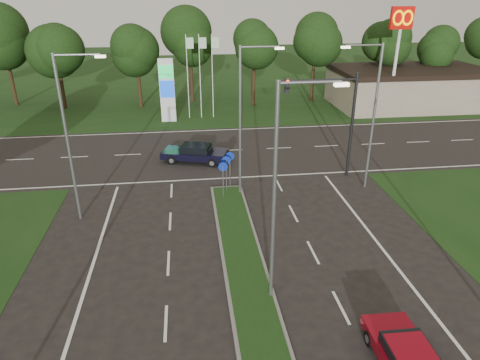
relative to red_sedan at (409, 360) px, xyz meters
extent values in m
cube|color=#163210|center=(-4.55, 53.41, -0.61)|extent=(160.00, 50.00, 0.02)
cube|color=black|center=(-4.55, 22.41, -0.61)|extent=(160.00, 12.00, 0.02)
cube|color=slate|center=(-4.55, 2.41, -0.55)|extent=(2.00, 26.00, 0.12)
cube|color=gray|center=(17.45, 34.41, 1.39)|extent=(16.00, 9.00, 4.00)
cylinder|color=gray|center=(-3.75, 4.41, 3.89)|extent=(0.16, 0.16, 9.00)
cylinder|color=gray|center=(-2.65, 4.41, 8.29)|extent=(2.20, 0.10, 0.10)
cube|color=#FFF2CC|center=(-1.55, 4.41, 8.19)|extent=(0.50, 0.22, 0.12)
cylinder|color=gray|center=(-3.75, 14.41, 3.89)|extent=(0.16, 0.16, 9.00)
cylinder|color=gray|center=(-2.65, 14.41, 8.29)|extent=(2.20, 0.10, 0.10)
cube|color=#FFF2CC|center=(-1.55, 14.41, 8.19)|extent=(0.50, 0.22, 0.12)
cylinder|color=gray|center=(-13.05, 12.41, 3.89)|extent=(0.16, 0.16, 9.00)
cylinder|color=gray|center=(-11.95, 12.41, 8.29)|extent=(2.20, 0.10, 0.10)
cube|color=#FFF2CC|center=(-10.85, 12.41, 8.19)|extent=(0.50, 0.22, 0.12)
cylinder|color=gray|center=(4.45, 14.41, 3.89)|extent=(0.16, 0.16, 9.00)
cylinder|color=gray|center=(3.35, 14.41, 8.29)|extent=(2.20, 0.10, 0.10)
cube|color=#FFF2CC|center=(2.25, 14.41, 8.19)|extent=(0.50, 0.22, 0.12)
cylinder|color=black|center=(3.95, 16.41, 2.89)|extent=(0.20, 0.20, 7.00)
cylinder|color=black|center=(1.45, 16.41, 5.99)|extent=(5.00, 0.14, 0.14)
cube|color=black|center=(-0.55, 16.41, 5.69)|extent=(0.28, 0.28, 0.90)
sphere|color=#FF190C|center=(-0.55, 16.23, 5.99)|extent=(0.20, 0.20, 0.20)
cylinder|color=gray|center=(-4.85, 13.91, 0.49)|extent=(0.06, 0.06, 2.20)
cylinder|color=#0C26A5|center=(-4.85, 13.91, 1.49)|extent=(0.56, 0.04, 0.56)
cylinder|color=gray|center=(-4.55, 14.91, 0.49)|extent=(0.06, 0.06, 2.20)
cylinder|color=#0C26A5|center=(-4.55, 14.91, 1.49)|extent=(0.56, 0.04, 0.56)
cylinder|color=gray|center=(-4.25, 15.61, 0.49)|extent=(0.06, 0.06, 2.20)
cylinder|color=#0C26A5|center=(-4.25, 15.61, 1.49)|extent=(0.56, 0.04, 0.56)
cube|color=silver|center=(-8.55, 31.41, 2.39)|extent=(1.40, 0.30, 6.00)
cube|color=#0CA53F|center=(-8.55, 31.23, 4.19)|extent=(1.30, 0.08, 1.20)
cube|color=#0C3FBF|center=(-8.55, 31.23, 2.59)|extent=(1.30, 0.08, 1.60)
cylinder|color=silver|center=(-6.55, 32.41, 3.39)|extent=(0.08, 0.08, 8.00)
cube|color=#B2D8B2|center=(-6.20, 32.41, 6.59)|extent=(0.70, 0.02, 1.00)
cylinder|color=silver|center=(-5.35, 32.41, 3.39)|extent=(0.08, 0.08, 8.00)
cube|color=#B2D8B2|center=(-5.00, 32.41, 6.59)|extent=(0.70, 0.02, 1.00)
cylinder|color=silver|center=(-4.15, 32.41, 3.39)|extent=(0.08, 0.08, 8.00)
cube|color=#B2D8B2|center=(-3.80, 32.41, 6.59)|extent=(0.70, 0.02, 1.00)
cylinder|color=silver|center=(13.45, 30.41, 4.39)|extent=(0.30, 0.30, 10.00)
cube|color=#BF0C07|center=(13.45, 30.41, 8.79)|extent=(2.20, 0.35, 2.00)
torus|color=#FFC600|center=(13.00, 30.19, 8.79)|extent=(1.06, 0.16, 1.06)
torus|color=#FFC600|center=(13.90, 30.19, 8.79)|extent=(1.06, 0.16, 1.06)
cylinder|color=black|center=(-4.55, 38.41, 1.59)|extent=(0.36, 0.36, 4.40)
sphere|color=black|center=(-4.55, 38.41, 5.89)|extent=(6.00, 6.00, 6.00)
sphere|color=black|center=(-4.25, 38.21, 6.89)|extent=(4.80, 4.80, 4.80)
cube|color=black|center=(0.00, -0.06, 0.31)|extent=(1.48, 1.86, 0.40)
cube|color=maroon|center=(0.00, -0.06, 0.51)|extent=(1.39, 1.52, 0.04)
cylinder|color=black|center=(-0.74, 1.37, -0.32)|extent=(0.20, 0.59, 0.59)
cylinder|color=black|center=(0.80, 1.33, -0.32)|extent=(0.20, 0.59, 0.59)
cube|color=black|center=(-6.38, 20.35, -0.02)|extent=(5.10, 3.26, 0.48)
cube|color=black|center=(-6.29, 20.32, 0.44)|extent=(2.48, 2.19, 0.45)
cube|color=black|center=(-6.29, 20.32, 0.67)|extent=(2.09, 1.99, 0.04)
cylinder|color=black|center=(-8.09, 19.95, -0.28)|extent=(0.70, 0.40, 0.67)
cylinder|color=black|center=(-7.56, 21.65, -0.28)|extent=(0.70, 0.40, 0.67)
cylinder|color=black|center=(-5.20, 19.05, -0.28)|extent=(0.70, 0.40, 0.67)
cylinder|color=black|center=(-4.67, 20.75, -0.28)|extent=(0.70, 0.40, 0.67)
camera|label=1|loc=(-6.84, -9.64, 11.13)|focal=32.00mm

